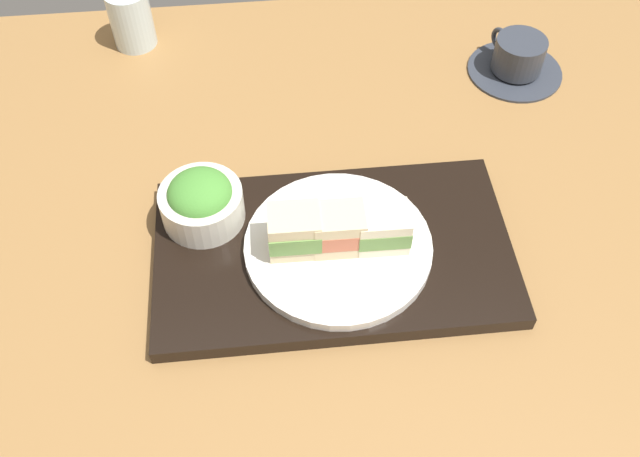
% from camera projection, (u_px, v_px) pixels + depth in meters
% --- Properties ---
extents(ground_plane, '(1.40, 1.00, 0.03)m').
position_uv_depth(ground_plane, '(355.00, 222.00, 0.97)').
color(ground_plane, olive).
extents(serving_tray, '(0.45, 0.26, 0.02)m').
position_uv_depth(serving_tray, '(333.00, 252.00, 0.91)').
color(serving_tray, black).
rests_on(serving_tray, ground_plane).
extents(sandwich_plate, '(0.24, 0.24, 0.01)m').
position_uv_depth(sandwich_plate, '(338.00, 247.00, 0.89)').
color(sandwich_plate, white).
rests_on(sandwich_plate, serving_tray).
extents(sandwich_near, '(0.06, 0.05, 0.06)m').
position_uv_depth(sandwich_near, '(294.00, 231.00, 0.86)').
color(sandwich_near, beige).
rests_on(sandwich_near, sandwich_plate).
extents(sandwich_middle, '(0.06, 0.05, 0.06)m').
position_uv_depth(sandwich_middle, '(339.00, 229.00, 0.86)').
color(sandwich_middle, beige).
rests_on(sandwich_middle, sandwich_plate).
extents(sandwich_far, '(0.06, 0.05, 0.05)m').
position_uv_depth(sandwich_far, '(383.00, 228.00, 0.86)').
color(sandwich_far, '#EFE5C1').
rests_on(sandwich_far, sandwich_plate).
extents(salad_bowl, '(0.11, 0.11, 0.07)m').
position_uv_depth(salad_bowl, '(201.00, 200.00, 0.90)').
color(salad_bowl, silver).
rests_on(salad_bowl, serving_tray).
extents(coffee_cup, '(0.15, 0.15, 0.06)m').
position_uv_depth(coffee_cup, '(517.00, 59.00, 1.12)').
color(coffee_cup, '#333842').
rests_on(coffee_cup, ground_plane).
extents(drinking_glass, '(0.07, 0.07, 0.10)m').
position_uv_depth(drinking_glass, '(131.00, 18.00, 1.15)').
color(drinking_glass, silver).
rests_on(drinking_glass, ground_plane).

